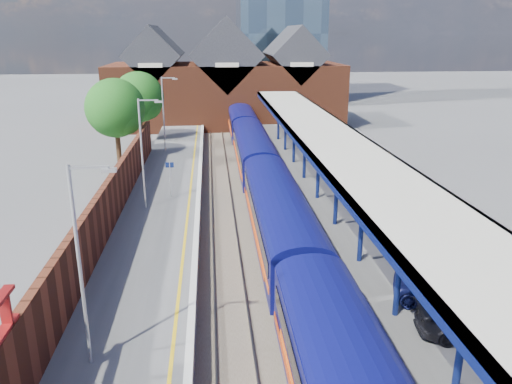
# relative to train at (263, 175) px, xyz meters

# --- Properties ---
(ground) EXTENTS (240.00, 240.00, 0.00)m
(ground) POSITION_rel_train_xyz_m (-1.49, 4.90, -2.12)
(ground) COLOR #5B5B5E
(ground) RESTS_ON ground
(ballast_bed) EXTENTS (6.00, 76.00, 0.06)m
(ballast_bed) POSITION_rel_train_xyz_m (-1.49, -5.10, -2.09)
(ballast_bed) COLOR #473D33
(ballast_bed) RESTS_ON ground
(rails) EXTENTS (4.51, 76.00, 0.14)m
(rails) POSITION_rel_train_xyz_m (-1.49, -5.10, -2.00)
(rails) COLOR slate
(rails) RESTS_ON ground
(left_platform) EXTENTS (5.00, 76.00, 1.00)m
(left_platform) POSITION_rel_train_xyz_m (-6.99, -5.10, -1.62)
(left_platform) COLOR #565659
(left_platform) RESTS_ON ground
(right_platform) EXTENTS (6.00, 76.00, 1.00)m
(right_platform) POSITION_rel_train_xyz_m (4.51, -5.10, -1.62)
(right_platform) COLOR #565659
(right_platform) RESTS_ON ground
(coping_left) EXTENTS (0.30, 76.00, 0.05)m
(coping_left) POSITION_rel_train_xyz_m (-4.64, -5.10, -1.10)
(coping_left) COLOR silver
(coping_left) RESTS_ON left_platform
(coping_right) EXTENTS (0.30, 76.00, 0.05)m
(coping_right) POSITION_rel_train_xyz_m (1.66, -5.10, -1.10)
(coping_right) COLOR silver
(coping_right) RESTS_ON right_platform
(yellow_line) EXTENTS (0.14, 76.00, 0.01)m
(yellow_line) POSITION_rel_train_xyz_m (-5.24, -5.10, -1.12)
(yellow_line) COLOR yellow
(yellow_line) RESTS_ON left_platform
(train) EXTENTS (2.90, 65.91, 3.45)m
(train) POSITION_rel_train_xyz_m (0.00, 0.00, 0.00)
(train) COLOR #0B0D53
(train) RESTS_ON ground
(canopy) EXTENTS (4.50, 52.00, 4.48)m
(canopy) POSITION_rel_train_xyz_m (3.99, -3.15, 3.13)
(canopy) COLOR #0D1951
(canopy) RESTS_ON right_platform
(lamp_post_b) EXTENTS (1.48, 0.18, 7.00)m
(lamp_post_b) POSITION_rel_train_xyz_m (-7.86, -19.10, 2.87)
(lamp_post_b) COLOR #A5A8AA
(lamp_post_b) RESTS_ON left_platform
(lamp_post_c) EXTENTS (1.48, 0.18, 7.00)m
(lamp_post_c) POSITION_rel_train_xyz_m (-7.86, -3.10, 2.87)
(lamp_post_c) COLOR #A5A8AA
(lamp_post_c) RESTS_ON left_platform
(lamp_post_d) EXTENTS (1.48, 0.18, 7.00)m
(lamp_post_d) POSITION_rel_train_xyz_m (-7.86, 12.90, 2.87)
(lamp_post_d) COLOR #A5A8AA
(lamp_post_d) RESTS_ON left_platform
(platform_sign) EXTENTS (0.55, 0.08, 2.50)m
(platform_sign) POSITION_rel_train_xyz_m (-6.49, -1.10, 0.57)
(platform_sign) COLOR #A5A8AA
(platform_sign) RESTS_ON left_platform
(brick_wall) EXTENTS (0.35, 50.00, 3.86)m
(brick_wall) POSITION_rel_train_xyz_m (-9.59, -11.56, 0.33)
(brick_wall) COLOR #622C19
(brick_wall) RESTS_ON left_platform
(station_building) EXTENTS (30.00, 12.12, 13.78)m
(station_building) POSITION_rel_train_xyz_m (-1.49, 32.90, 3.33)
(station_building) COLOR #622C19
(station_building) RESTS_ON ground
(tree_near) EXTENTS (5.20, 5.20, 8.10)m
(tree_near) POSITION_rel_train_xyz_m (-11.84, 10.80, 3.23)
(tree_near) COLOR #382314
(tree_near) RESTS_ON ground
(tree_far) EXTENTS (5.20, 5.20, 8.10)m
(tree_far) POSITION_rel_train_xyz_m (-10.84, 18.80, 3.23)
(tree_far) COLOR #382314
(tree_far) RESTS_ON ground
(parked_car_dark) EXTENTS (4.55, 2.38, 1.26)m
(parked_car_dark) POSITION_rel_train_xyz_m (5.91, -18.84, -0.49)
(parked_car_dark) COLOR black
(parked_car_dark) RESTS_ON right_platform
(parked_car_blue) EXTENTS (5.01, 3.67, 1.27)m
(parked_car_blue) POSITION_rel_train_xyz_m (6.02, -16.50, -0.49)
(parked_car_blue) COLOR navy
(parked_car_blue) RESTS_ON right_platform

